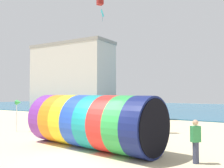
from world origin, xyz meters
TOP-DOWN VIEW (x-y plane):
  - ground_plane at (0.00, 0.00)m, footprint 120.00×120.00m
  - sea at (0.00, 37.17)m, footprint 120.00×40.00m
  - giant_inflatable_tube at (-1.11, 2.30)m, footprint 7.71×3.69m
  - kite_handler at (4.02, 2.19)m, footprint 0.40×0.42m
  - kite_cyan_diamond at (-9.51, 15.76)m, footprint 0.60×0.60m
  - promenade_building at (-20.71, 23.34)m, footprint 14.23×5.35m
  - beach_flag at (-8.68, 3.79)m, footprint 0.47×0.36m

SIDE VIEW (x-z plane):
  - ground_plane at x=0.00m, z-range 0.00..0.00m
  - sea at x=0.00m, z-range 0.00..0.10m
  - kite_handler at x=4.02m, z-range 0.02..1.72m
  - giant_inflatable_tube at x=-1.11m, z-range 0.00..2.64m
  - beach_flag at x=-8.68m, z-range 0.87..3.14m
  - promenade_building at x=-20.71m, z-range 0.01..10.86m
  - kite_cyan_diamond at x=-9.51m, z-range 11.29..12.62m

